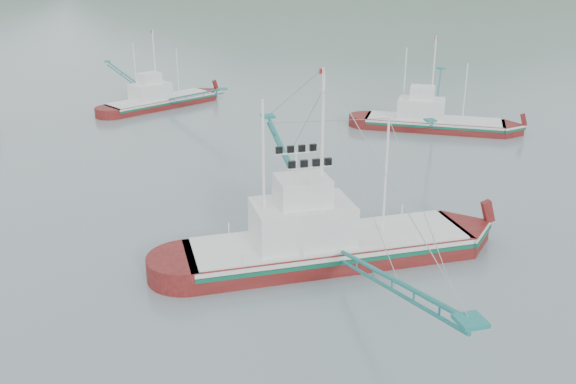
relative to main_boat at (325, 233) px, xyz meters
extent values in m
plane|color=slate|center=(-1.29, -2.37, -1.79)|extent=(1200.00, 1200.00, 0.00)
cube|color=#5B0F0D|center=(0.29, 0.00, -1.57)|extent=(17.08, 4.58, 2.28)
cube|color=silver|center=(0.29, 0.00, -0.60)|extent=(16.74, 4.67, 0.25)
cube|color=#0C553A|center=(0.29, 0.00, -0.88)|extent=(16.74, 4.69, 0.25)
cube|color=silver|center=(0.29, 0.00, -0.37)|extent=(16.22, 4.35, 0.14)
cube|color=silver|center=(-1.42, 0.00, 0.82)|extent=(5.70, 3.65, 2.50)
cube|color=silver|center=(-1.42, 0.00, 2.87)|extent=(2.96, 2.51, 1.59)
cylinder|color=white|center=(-0.28, 0.00, 4.69)|extent=(0.18, 0.18, 10.24)
cylinder|color=white|center=(-3.70, 0.01, 3.92)|extent=(0.16, 0.16, 8.71)
cylinder|color=white|center=(3.70, -0.01, 3.16)|extent=(0.14, 0.14, 7.17)
cube|color=#5B0F0D|center=(20.25, 25.12, -1.61)|extent=(13.97, 10.23, 1.86)
cube|color=silver|center=(20.25, 25.12, -0.82)|extent=(13.76, 10.15, 0.21)
cube|color=#0C553A|center=(20.25, 25.12, -1.05)|extent=(13.77, 10.17, 0.21)
cube|color=silver|center=(20.25, 25.12, -0.63)|extent=(13.27, 9.72, 0.11)
cube|color=silver|center=(19.04, 25.82, 0.35)|extent=(5.53, 4.92, 2.05)
cube|color=silver|center=(19.04, 25.82, 2.03)|extent=(3.12, 2.99, 1.30)
cylinder|color=white|center=(19.85, 25.35, 3.52)|extent=(0.15, 0.15, 8.39)
cylinder|color=white|center=(17.43, 26.75, 2.89)|extent=(0.13, 0.13, 7.13)
cylinder|color=white|center=(22.67, 23.72, 2.26)|extent=(0.11, 0.11, 5.87)
cube|color=#5B0F0D|center=(-6.05, 42.86, -1.62)|extent=(13.21, 9.37, 1.75)
cube|color=silver|center=(-6.05, 42.86, -0.87)|extent=(13.02, 9.31, 0.19)
cube|color=#0C553A|center=(-6.05, 42.86, -1.09)|extent=(13.03, 9.32, 0.19)
cube|color=silver|center=(-6.05, 42.86, -0.70)|extent=(12.55, 8.90, 0.11)
cube|color=silver|center=(-7.21, 42.23, 0.22)|extent=(5.19, 4.56, 1.93)
cube|color=silver|center=(-7.21, 42.23, 1.80)|extent=(2.92, 2.78, 1.23)
cylinder|color=white|center=(-6.44, 42.65, 3.20)|extent=(0.14, 0.14, 7.88)
cylinder|color=white|center=(-8.74, 41.39, 2.61)|extent=(0.12, 0.12, 6.70)
cylinder|color=white|center=(-3.75, 44.12, 2.02)|extent=(0.11, 0.11, 5.52)
camera|label=1|loc=(-11.32, -32.83, 15.86)|focal=40.00mm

